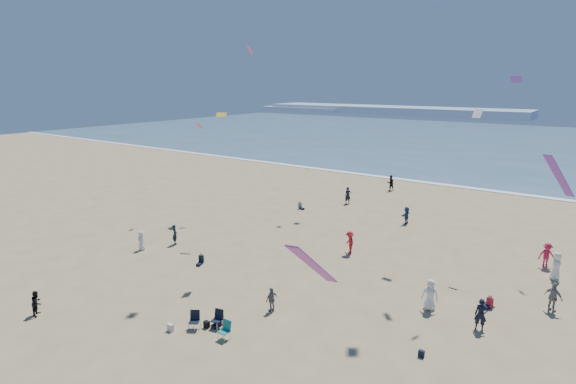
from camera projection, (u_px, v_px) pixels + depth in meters
The scene contains 12 objects.
ground at pixel (167, 340), 23.21m from camera, with size 220.00×220.00×0.00m, color tan.
ocean at pixel (510, 143), 98.41m from camera, with size 220.00×100.00×0.06m, color #476B84.
surf_line at pixel (439, 184), 58.82m from camera, with size 220.00×1.20×0.08m, color white.
headland_far at pixel (390, 110), 191.21m from camera, with size 110.00×20.00×3.20m, color #7A8EA8.
headland_near at pixel (305, 109), 209.92m from camera, with size 40.00×14.00×2.00m, color #7A8EA8.
standing_flyers at pixel (392, 256), 32.12m from camera, with size 31.48×42.81×1.92m.
seated_group at pixel (281, 280), 29.30m from camera, with size 22.12×31.97×0.84m.
chair_cluster at pixel (211, 324), 23.88m from camera, with size 2.72×1.57×1.00m.
white_tote at pixel (170, 327), 24.07m from camera, with size 0.35×0.20×0.40m, color silver.
black_backpack at pixel (207, 324), 24.38m from camera, with size 0.30×0.22×0.38m, color black.
navy_bag at pixel (421, 354), 21.78m from camera, with size 0.28×0.18×0.34m, color black.
kites_aloft at pixel (441, 56), 25.47m from camera, with size 38.77×40.35×29.11m.
Camera 1 is at (17.12, -13.26, 12.96)m, focal length 28.00 mm.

